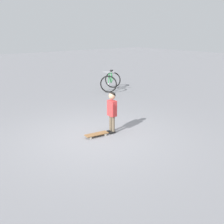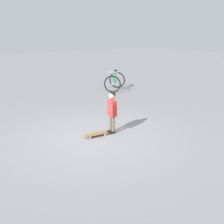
% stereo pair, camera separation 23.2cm
% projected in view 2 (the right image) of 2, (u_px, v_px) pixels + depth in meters
% --- Properties ---
extents(ground_plane, '(50.00, 50.00, 0.00)m').
position_uv_depth(ground_plane, '(95.00, 138.00, 6.95)').
color(ground_plane, gray).
extents(child_person, '(0.23, 0.36, 1.06)m').
position_uv_depth(child_person, '(112.00, 108.00, 7.11)').
color(child_person, brown).
rests_on(child_person, ground).
extents(skateboard, '(0.61, 0.26, 0.07)m').
position_uv_depth(skateboard, '(96.00, 134.00, 7.02)').
color(skateboard, olive).
rests_on(skateboard, ground).
extents(bicycle_near, '(1.27, 1.24, 0.85)m').
position_uv_depth(bicycle_near, '(115.00, 81.00, 12.22)').
color(bicycle_near, black).
rests_on(bicycle_near, ground).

